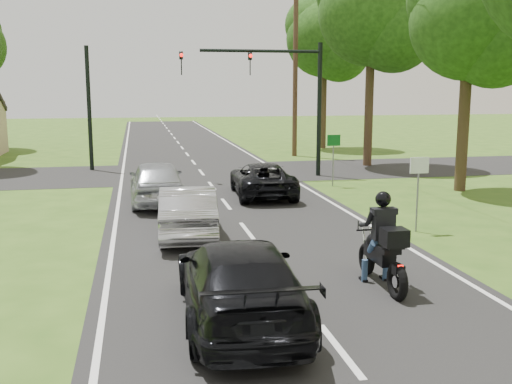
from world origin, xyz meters
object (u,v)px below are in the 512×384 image
motorcycle_rider (383,250)px  sign_white (419,176)px  sign_green (334,148)px  silver_suv (157,182)px  utility_pole_far (295,69)px  dark_suv (262,179)px  traffic_signal (280,85)px  dark_car_behind (239,281)px  silver_sedan (188,211)px

motorcycle_rider → sign_white: sign_white is taller
sign_green → motorcycle_rider: bearing=-104.0°
silver_suv → sign_green: sign_green is taller
motorcycle_rider → utility_pole_far: 24.10m
dark_suv → sign_green: (3.32, 1.64, 0.96)m
traffic_signal → sign_white: bearing=-83.0°
dark_suv → silver_suv: size_ratio=1.00×
sign_green → dark_car_behind: bearing=-114.8°
dark_suv → utility_pole_far: utility_pole_far is taller
silver_sedan → traffic_signal: bearing=-112.1°
motorcycle_rider → sign_green: sign_green is taller
utility_pole_far → sign_green: utility_pole_far is taller
traffic_signal → sign_white: (1.36, -11.02, -2.54)m
silver_sedan → utility_pole_far: 20.40m
motorcycle_rider → sign_white: (2.86, 4.29, 0.81)m
dark_suv → dark_car_behind: size_ratio=0.92×
motorcycle_rider → dark_suv: 10.66m
silver_sedan → traffic_signal: (5.03, 10.29, 3.43)m
traffic_signal → utility_pole_far: (2.86, 8.00, 0.95)m
dark_suv → utility_pole_far: (4.62, 12.66, 4.44)m
silver_sedan → dark_car_behind: dark_car_behind is taller
sign_white → sign_green: same height
traffic_signal → sign_green: traffic_signal is taller
sign_white → motorcycle_rider: bearing=-123.7°
dark_suv → traffic_signal: 6.08m
motorcycle_rider → sign_white: 5.22m
dark_car_behind → traffic_signal: bearing=-103.8°
dark_car_behind → sign_white: (6.03, 5.48, 0.87)m
sign_green → utility_pole_far: bearing=83.3°
motorcycle_rider → sign_white: size_ratio=1.10×
dark_suv → silver_sedan: size_ratio=1.07×
sign_white → dark_suv: bearing=116.1°
motorcycle_rider → silver_sedan: size_ratio=0.55×
utility_pole_far → sign_white: 19.39m
motorcycle_rider → silver_suv: 10.75m
sign_green → dark_suv: bearing=-153.8°
dark_car_behind → utility_pole_far: 26.00m
dark_car_behind → traffic_signal: 17.48m
traffic_signal → motorcycle_rider: bearing=-95.6°
motorcycle_rider → traffic_signal: size_ratio=0.37×
motorcycle_rider → silver_sedan: (-3.53, 5.02, -0.08)m
motorcycle_rider → sign_white: bearing=56.7°
silver_sedan → silver_suv: 4.92m
silver_sedan → sign_green: size_ratio=1.99×
silver_sedan → sign_green: 9.85m
motorcycle_rider → utility_pole_far: utility_pole_far is taller
dark_car_behind → sign_green: (6.23, 13.48, 0.87)m
motorcycle_rider → dark_car_behind: (-3.17, -1.19, -0.06)m
dark_car_behind → sign_white: 8.19m
silver_sedan → utility_pole_far: (7.89, 18.29, 4.38)m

